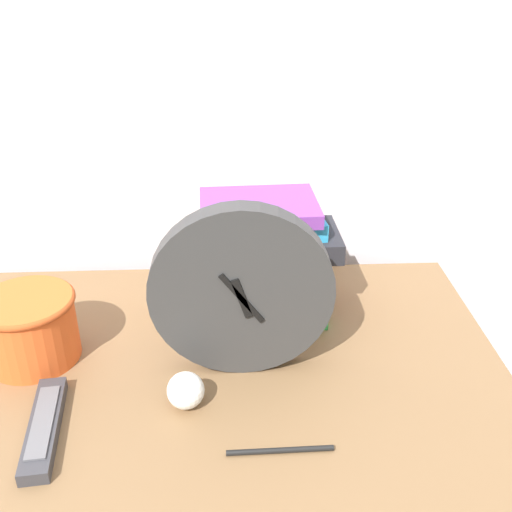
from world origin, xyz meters
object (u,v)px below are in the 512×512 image
at_px(book_stack, 265,257).
at_px(tv_remote, 44,427).
at_px(desk_clock, 242,292).
at_px(pen, 280,450).
at_px(crumpled_paper_ball, 188,390).
at_px(basket, 29,326).

xyz_separation_m(book_stack, tv_remote, (-0.33, -0.31, -0.10)).
bearing_deg(desk_clock, pen, -76.33).
height_order(desk_clock, tv_remote, desk_clock).
distance_m(tv_remote, crumpled_paper_ball, 0.21).
xyz_separation_m(desk_clock, book_stack, (0.05, 0.18, -0.04)).
distance_m(book_stack, crumpled_paper_ball, 0.31).
distance_m(book_stack, basket, 0.42).
relative_size(crumpled_paper_ball, pen, 0.38).
distance_m(basket, tv_remote, 0.20).
bearing_deg(crumpled_paper_ball, tv_remote, -166.93).
height_order(book_stack, pen, book_stack).
bearing_deg(pen, desk_clock, 103.67).
xyz_separation_m(book_stack, pen, (-0.00, -0.37, -0.10)).
height_order(book_stack, tv_remote, book_stack).
distance_m(book_stack, pen, 0.38).
relative_size(tv_remote, crumpled_paper_ball, 3.47).
distance_m(desk_clock, book_stack, 0.19).
bearing_deg(tv_remote, desk_clock, 25.32).
bearing_deg(desk_clock, crumpled_paper_ball, -133.45).
bearing_deg(desk_clock, basket, 173.03).
bearing_deg(crumpled_paper_ball, pen, -37.93).
bearing_deg(basket, crumpled_paper_ball, -26.36).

